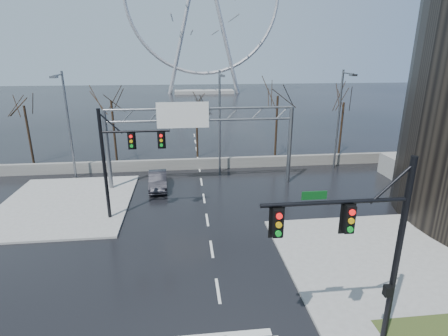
{
  "coord_description": "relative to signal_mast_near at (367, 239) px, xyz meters",
  "views": [
    {
      "loc": [
        -1.39,
        -14.78,
        11.34
      ],
      "look_at": [
        1.19,
        7.68,
        4.0
      ],
      "focal_mm": 28.0,
      "sensor_mm": 36.0,
      "label": 1
    }
  ],
  "objects": [
    {
      "name": "streetlight_right",
      "position": [
        8.86,
        22.2,
        1.01
      ],
      "size": [
        0.5,
        2.55,
        10.0
      ],
      "color": "slate",
      "rests_on": "ground"
    },
    {
      "name": "tree_far_left",
      "position": [
        -23.14,
        28.04,
        0.7
      ],
      "size": [
        3.5,
        3.5,
        7.0
      ],
      "color": "black",
      "rests_on": "ground"
    },
    {
      "name": "car",
      "position": [
        -9.05,
        18.85,
        -4.14
      ],
      "size": [
        1.82,
        4.55,
        1.47
      ],
      "primitive_type": "imported",
      "rotation": [
        0.0,
        0.0,
        0.06
      ],
      "color": "black",
      "rests_on": "ground"
    },
    {
      "name": "streetlight_left",
      "position": [
        -17.14,
        22.2,
        1.01
      ],
      "size": [
        0.5,
        2.55,
        10.0
      ],
      "color": "slate",
      "rests_on": "ground"
    },
    {
      "name": "tree_left",
      "position": [
        -14.14,
        27.54,
        1.1
      ],
      "size": [
        3.75,
        3.75,
        7.5
      ],
      "color": "black",
      "rests_on": "ground"
    },
    {
      "name": "tree_right",
      "position": [
        3.86,
        27.54,
        1.34
      ],
      "size": [
        3.9,
        3.9,
        7.8
      ],
      "color": "black",
      "rests_on": "ground"
    },
    {
      "name": "streetlight_mid",
      "position": [
        -3.14,
        22.2,
        1.01
      ],
      "size": [
        0.5,
        2.55,
        10.0
      ],
      "color": "slate",
      "rests_on": "ground"
    },
    {
      "name": "signal_mast_near",
      "position": [
        0.0,
        0.0,
        0.0
      ],
      "size": [
        5.52,
        0.41,
        8.0
      ],
      "color": "black",
      "rests_on": "ground"
    },
    {
      "name": "ferris_wheel",
      "position": [
        -0.14,
        99.04,
        21.26
      ],
      "size": [
        45.0,
        6.0,
        50.91
      ],
      "color": "gray",
      "rests_on": "ground"
    },
    {
      "name": "sign_gantry",
      "position": [
        -5.52,
        19.0,
        0.31
      ],
      "size": [
        16.36,
        0.4,
        7.6
      ],
      "color": "slate",
      "rests_on": "ground"
    },
    {
      "name": "ground",
      "position": [
        -5.14,
        4.04,
        -4.87
      ],
      "size": [
        260.0,
        260.0,
        0.0
      ],
      "primitive_type": "plane",
      "color": "black",
      "rests_on": "ground"
    },
    {
      "name": "barrier_wall",
      "position": [
        -5.14,
        24.04,
        -4.32
      ],
      "size": [
        52.0,
        0.5,
        1.1
      ],
      "primitive_type": "cube",
      "color": "slate",
      "rests_on": "ground"
    },
    {
      "name": "sidewalk_far",
      "position": [
        -16.14,
        16.04,
        -4.8
      ],
      "size": [
        10.0,
        12.0,
        0.15
      ],
      "primitive_type": "cube",
      "color": "gray",
      "rests_on": "ground"
    },
    {
      "name": "tree_center",
      "position": [
        -5.14,
        28.54,
        0.3
      ],
      "size": [
        3.25,
        3.25,
        6.5
      ],
      "color": "black",
      "rests_on": "ground"
    },
    {
      "name": "signal_mast_far",
      "position": [
        -11.01,
        13.0,
        -0.04
      ],
      "size": [
        4.72,
        0.41,
        8.0
      ],
      "color": "black",
      "rests_on": "ground"
    },
    {
      "name": "tree_far_right",
      "position": [
        11.86,
        28.04,
        0.54
      ],
      "size": [
        3.4,
        3.4,
        6.8
      ],
      "color": "black",
      "rests_on": "ground"
    },
    {
      "name": "sidewalk_right_ext",
      "position": [
        4.86,
        6.04,
        -4.8
      ],
      "size": [
        12.0,
        10.0,
        0.15
      ],
      "primitive_type": "cube",
      "color": "gray",
      "rests_on": "ground"
    }
  ]
}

